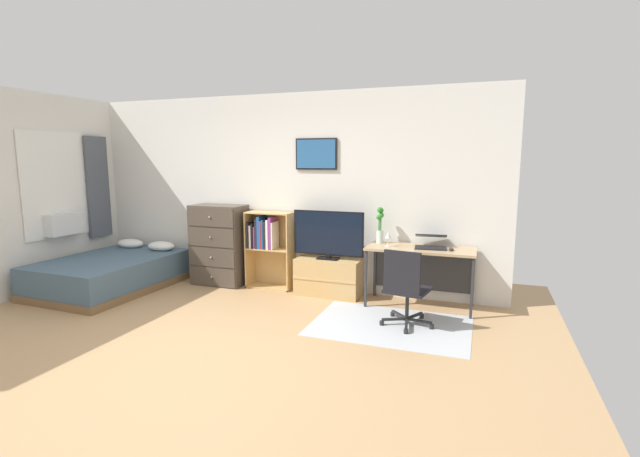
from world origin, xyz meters
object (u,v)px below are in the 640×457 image
at_px(desk, 421,258).
at_px(bed, 112,272).
at_px(office_chair, 405,286).
at_px(bamboo_vase, 380,225).
at_px(bookshelf, 267,242).
at_px(dresser, 219,245).
at_px(computer_mouse, 451,249).
at_px(wine_glass, 388,236).
at_px(laptop, 431,242).
at_px(television, 328,235).
at_px(tv_stand, 329,277).

bearing_deg(desk, bed, -169.75).
height_order(office_chair, bamboo_vase, bamboo_vase).
height_order(bed, bookshelf, bookshelf).
xyz_separation_m(dresser, bamboo_vase, (2.35, 0.08, 0.40)).
xyz_separation_m(computer_mouse, wine_glass, (-0.75, 0.00, 0.12)).
distance_m(dresser, office_chair, 2.95).
bearing_deg(bamboo_vase, desk, -6.69).
height_order(laptop, computer_mouse, laptop).
xyz_separation_m(bookshelf, computer_mouse, (2.50, -0.19, 0.10)).
relative_size(bookshelf, television, 1.12).
bearing_deg(office_chair, dresser, 173.69).
relative_size(bed, bamboo_vase, 4.18).
height_order(bookshelf, laptop, bookshelf).
bearing_deg(dresser, computer_mouse, -2.15).
bearing_deg(office_chair, bamboo_vase, 128.04).
bearing_deg(bamboo_vase, dresser, -178.11).
bearing_deg(office_chair, bed, -171.18).
xyz_separation_m(desk, wine_glass, (-0.39, -0.13, 0.27)).
relative_size(tv_stand, office_chair, 1.01).
bearing_deg(laptop, television, 174.43).
xyz_separation_m(bookshelf, laptop, (2.25, -0.06, 0.15)).
xyz_separation_m(dresser, tv_stand, (1.67, 0.02, -0.33)).
distance_m(dresser, desk, 2.88).
xyz_separation_m(desk, office_chair, (-0.06, -0.84, -0.14)).
relative_size(bed, television, 2.02).
height_order(bed, laptop, laptop).
relative_size(bed, dresser, 1.69).
relative_size(desk, wine_glass, 7.21).
height_order(computer_mouse, wine_glass, wine_glass).
xyz_separation_m(bed, laptop, (4.29, 0.75, 0.58)).
bearing_deg(bed, wine_glass, 10.74).
xyz_separation_m(bed, desk, (4.18, 0.76, 0.37)).
relative_size(dresser, laptop, 2.61).
distance_m(tv_stand, office_chair, 1.45).
height_order(bed, dresser, dresser).
bearing_deg(office_chair, television, 154.60).
xyz_separation_m(bookshelf, bamboo_vase, (1.61, 0.01, 0.32)).
bearing_deg(tv_stand, bookshelf, 177.03).
height_order(desk, laptop, laptop).
xyz_separation_m(bookshelf, television, (0.93, -0.07, 0.16)).
bearing_deg(bed, computer_mouse, 9.19).
distance_m(tv_stand, bamboo_vase, 0.99).
bearing_deg(television, laptop, 0.67).
relative_size(television, desk, 0.74).
distance_m(dresser, laptop, 3.00).
bearing_deg(dresser, television, -0.25).
bearing_deg(wine_glass, bamboo_vase, 126.43).
xyz_separation_m(television, wine_glass, (0.82, -0.11, 0.06)).
xyz_separation_m(office_chair, laptop, (0.17, 0.84, 0.35)).
relative_size(bed, desk, 1.50).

